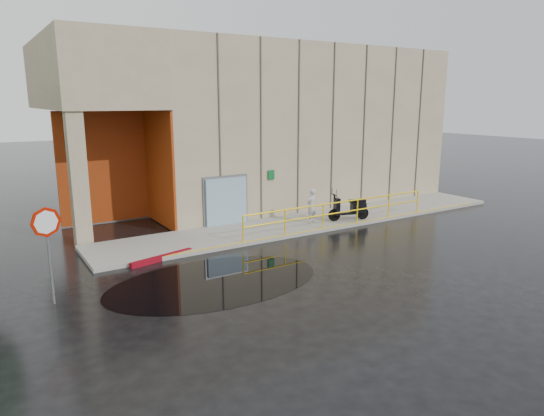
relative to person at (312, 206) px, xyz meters
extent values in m
plane|color=black|center=(-3.44, -4.14, -0.90)|extent=(120.00, 120.00, 0.00)
cube|color=gray|center=(0.56, 0.36, -0.83)|extent=(20.00, 3.00, 0.15)
cube|color=gray|center=(2.56, 6.86, 3.10)|extent=(16.00, 10.00, 8.00)
cube|color=gray|center=(-7.44, 6.86, 5.60)|extent=(4.00, 10.00, 3.00)
cube|color=gray|center=(-9.04, 2.26, 1.60)|extent=(0.60, 0.60, 5.00)
cube|color=#96370D|center=(-7.44, 5.36, 1.60)|extent=(3.80, 0.15, 4.90)
cube|color=#96370D|center=(-5.49, 3.61, 1.60)|extent=(0.10, 3.50, 4.90)
cube|color=#97B9CD|center=(-3.24, 1.74, 0.25)|extent=(1.90, 0.10, 2.00)
cube|color=slate|center=(-3.24, 1.82, 0.25)|extent=(2.10, 0.06, 2.20)
cube|color=#0C5825|center=(-0.94, 1.80, 1.20)|extent=(0.32, 0.04, 0.42)
cylinder|color=yellow|center=(0.81, -0.99, 0.25)|extent=(9.50, 0.06, 0.06)
cylinder|color=yellow|center=(0.81, -0.99, -0.20)|extent=(9.50, 0.06, 0.06)
imported|color=#B2B1B6|center=(0.00, 0.00, 0.00)|extent=(0.63, 0.51, 1.51)
cylinder|color=black|center=(1.01, -0.33, -0.48)|extent=(0.55, 0.27, 0.54)
cylinder|color=black|center=(2.31, -0.74, -0.48)|extent=(0.55, 0.27, 0.54)
cylinder|color=slate|center=(-10.87, -2.99, 0.26)|extent=(0.07, 0.07, 2.33)
cylinder|color=#A41100|center=(-10.87, -3.02, 1.38)|extent=(0.78, 0.27, 0.81)
cylinder|color=white|center=(-10.87, -3.04, 1.38)|extent=(0.61, 0.19, 0.64)
cube|color=maroon|center=(-7.14, -1.04, -0.81)|extent=(2.38, 0.73, 0.18)
cube|color=black|center=(-6.47, -3.83, -0.90)|extent=(6.81, 4.33, 0.01)
camera|label=1|loc=(-12.37, -16.48, 4.48)|focal=32.00mm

